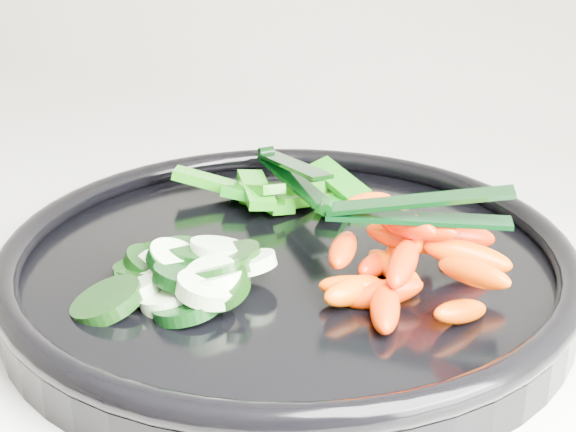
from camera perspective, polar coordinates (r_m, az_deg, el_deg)
The scene contains 6 objects.
veggie_tray at distance 0.53m, azimuth -0.00°, elevation -3.43°, with size 0.40×0.40×0.04m.
cucumber_pile at distance 0.49m, azimuth -7.57°, elevation -4.08°, with size 0.12×0.13×0.04m.
carrot_pile at distance 0.49m, azimuth 8.51°, elevation -2.94°, with size 0.13×0.17×0.06m.
pepper_pile at distance 0.61m, azimuth -0.76°, elevation 1.67°, with size 0.15×0.10×0.04m.
tong_carrot at distance 0.48m, azimuth 8.84°, elevation 0.47°, with size 0.11×0.06×0.02m.
tong_pepper at distance 0.61m, azimuth 0.20°, elevation 3.25°, with size 0.10×0.08×0.02m.
Camera 1 is at (0.39, 1.22, 1.19)m, focal length 50.00 mm.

